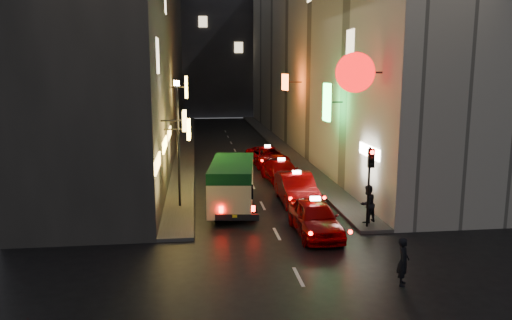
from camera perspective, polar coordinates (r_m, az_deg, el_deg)
name	(u,v)px	position (r m, az deg, el deg)	size (l,w,h in m)	color
building_left	(140,45)	(45.83, -13.11, 12.67)	(7.39, 52.00, 18.00)	#383633
building_right	(319,46)	(46.98, 7.20, 12.79)	(8.13, 52.00, 18.00)	#A7A399
building_far	(216,42)	(77.73, -4.60, 13.29)	(30.00, 10.00, 22.00)	#313136
sidewalk_left	(186,145)	(46.06, -8.01, 1.68)	(1.50, 52.00, 0.15)	#44423F
sidewalk_right	(278,144)	(46.67, 2.48, 1.89)	(1.50, 52.00, 0.15)	#44423F
minibus	(232,180)	(24.51, -2.74, -2.31)	(2.70, 5.91, 2.44)	#D3C484
taxi_near	(315,215)	(21.29, 6.76, -6.23)	(2.31, 5.44, 1.89)	#7E0002
taxi_second	(296,186)	(26.07, 4.64, -2.99)	(2.35, 5.75, 2.00)	#7E0002
taxi_third	(281,169)	(30.97, 2.92, -1.08)	(2.54, 5.13, 1.74)	#7E0002
taxi_far	(268,155)	(36.04, 1.33, 0.57)	(2.79, 5.31, 1.78)	#7E0002
pedestrian_crossing	(403,258)	(17.03, 16.49, -10.73)	(0.59, 0.38, 1.80)	black
pedestrian_sidewalk	(368,201)	(22.80, 12.63, -4.64)	(0.73, 0.45, 1.93)	black
traffic_light	(370,170)	(21.73, 12.93, -1.12)	(0.26, 0.43, 3.50)	black
lamp_post	(178,135)	(24.76, -8.90, 2.83)	(0.28, 0.28, 6.22)	black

